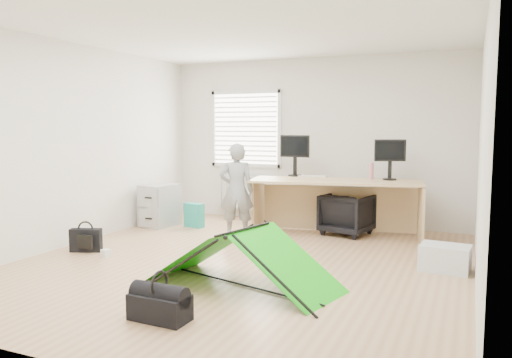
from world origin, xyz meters
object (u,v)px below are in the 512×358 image
at_px(filing_cabinet, 160,205).
at_px(desk, 334,208).
at_px(kite, 243,258).
at_px(person, 237,190).
at_px(thermos, 371,171).
at_px(monitor_right, 390,165).
at_px(office_chair, 347,214).
at_px(storage_crate, 445,258).
at_px(laptop_bag, 86,240).
at_px(monitor_left, 295,161).
at_px(duffel_bag, 160,307).

bearing_deg(filing_cabinet, desk, 17.23).
bearing_deg(kite, person, 132.23).
xyz_separation_m(filing_cabinet, thermos, (3.21, 0.70, 0.61)).
relative_size(person, kite, 0.73).
xyz_separation_m(monitor_right, office_chair, (-0.58, -0.13, -0.73)).
relative_size(storage_crate, laptop_bag, 1.32).
height_order(kite, storage_crate, kite).
bearing_deg(person, filing_cabinet, -31.26).
bearing_deg(storage_crate, kite, -142.77).
relative_size(monitor_left, thermos, 2.03).
relative_size(thermos, laptop_bag, 0.61).
bearing_deg(person, monitor_right, -178.64).
relative_size(desk, monitor_left, 4.98).
bearing_deg(thermos, duffel_bag, -103.56).
bearing_deg(kite, laptop_bag, -176.11).
bearing_deg(filing_cabinet, kite, -31.72).
bearing_deg(office_chair, desk, 70.17).
height_order(storage_crate, duffel_bag, storage_crate).
bearing_deg(monitor_left, kite, -72.62).
bearing_deg(duffel_bag, office_chair, 82.64).
distance_m(office_chair, laptop_bag, 3.66).
bearing_deg(person, thermos, -175.08).
relative_size(filing_cabinet, storage_crate, 1.29).
height_order(kite, laptop_bag, kite).
distance_m(filing_cabinet, office_chair, 2.95).
bearing_deg(storage_crate, thermos, 125.46).
distance_m(person, kite, 2.31).
height_order(monitor_right, thermos, monitor_right).
distance_m(monitor_left, duffel_bag, 4.10).
relative_size(kite, storage_crate, 3.60).
height_order(desk, thermos, thermos).
distance_m(person, duffel_bag, 3.23).
relative_size(desk, laptop_bag, 6.15).
bearing_deg(monitor_left, filing_cabinet, -153.29).
distance_m(monitor_right, duffel_bag, 4.28).
relative_size(monitor_right, office_chair, 0.67).
relative_size(storage_crate, duffel_bag, 1.04).
bearing_deg(laptop_bag, monitor_right, 13.98).
distance_m(thermos, storage_crate, 2.08).
height_order(thermos, storage_crate, thermos).
height_order(filing_cabinet, storage_crate, filing_cabinet).
bearing_deg(office_chair, thermos, -142.62).
bearing_deg(kite, duffel_bag, -89.27).
xyz_separation_m(filing_cabinet, person, (1.47, -0.22, 0.34)).
distance_m(filing_cabinet, person, 1.52).
height_order(monitor_left, person, person).
distance_m(office_chair, kite, 2.83).
bearing_deg(kite, filing_cabinet, 153.18).
xyz_separation_m(desk, filing_cabinet, (-2.76, -0.35, -0.08)).
bearing_deg(kite, thermos, 91.53).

